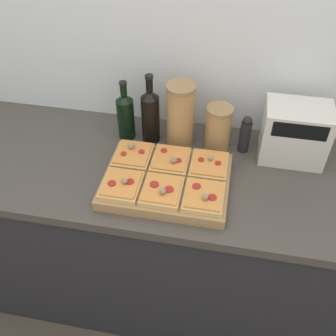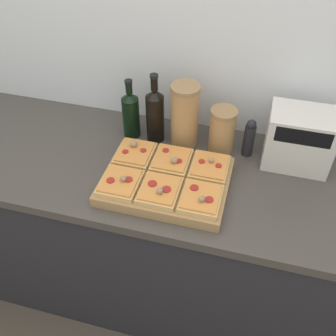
% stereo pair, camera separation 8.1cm
% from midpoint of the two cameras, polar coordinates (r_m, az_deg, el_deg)
% --- Properties ---
extents(wall_back, '(6.00, 0.06, 2.50)m').
position_cam_midpoint_polar(wall_back, '(1.66, 2.33, 17.14)').
color(wall_back, silver).
rests_on(wall_back, ground_plane).
extents(kitchen_counter, '(2.63, 0.67, 0.89)m').
position_cam_midpoint_polar(kitchen_counter, '(1.91, -0.06, -10.11)').
color(kitchen_counter, '#232328').
rests_on(kitchen_counter, ground_plane).
extents(cutting_board, '(0.47, 0.36, 0.04)m').
position_cam_midpoint_polar(cutting_board, '(1.50, -1.77, -1.97)').
color(cutting_board, '#A37A4C').
rests_on(cutting_board, kitchen_counter).
extents(pizza_slice_back_left, '(0.14, 0.16, 0.06)m').
position_cam_midpoint_polar(pizza_slice_back_left, '(1.56, -6.58, 1.88)').
color(pizza_slice_back_left, tan).
rests_on(pizza_slice_back_left, cutting_board).
extents(pizza_slice_back_center, '(0.14, 0.16, 0.05)m').
position_cam_midpoint_polar(pizza_slice_back_center, '(1.53, -1.12, 1.15)').
color(pizza_slice_back_center, tan).
rests_on(pizza_slice_back_center, cutting_board).
extents(pizza_slice_back_right, '(0.14, 0.16, 0.05)m').
position_cam_midpoint_polar(pizza_slice_back_right, '(1.52, 4.47, 0.44)').
color(pizza_slice_back_right, tan).
rests_on(pizza_slice_back_right, cutting_board).
extents(pizza_slice_front_left, '(0.14, 0.16, 0.05)m').
position_cam_midpoint_polar(pizza_slice_front_left, '(1.45, -8.37, -2.48)').
color(pizza_slice_front_left, tan).
rests_on(pizza_slice_front_left, cutting_board).
extents(pizza_slice_front_center, '(0.14, 0.16, 0.05)m').
position_cam_midpoint_polar(pizza_slice_front_center, '(1.41, -2.52, -3.33)').
color(pizza_slice_front_center, tan).
rests_on(pizza_slice_front_center, cutting_board).
extents(pizza_slice_front_right, '(0.14, 0.16, 0.05)m').
position_cam_midpoint_polar(pizza_slice_front_right, '(1.39, 3.56, -4.17)').
color(pizza_slice_front_right, tan).
rests_on(pizza_slice_front_right, cutting_board).
extents(olive_oil_bottle, '(0.07, 0.07, 0.27)m').
position_cam_midpoint_polar(olive_oil_bottle, '(1.69, -7.55, 7.57)').
color(olive_oil_bottle, black).
rests_on(olive_oil_bottle, kitchen_counter).
extents(wine_bottle, '(0.08, 0.08, 0.31)m').
position_cam_midpoint_polar(wine_bottle, '(1.65, -4.00, 7.69)').
color(wine_bottle, black).
rests_on(wine_bottle, kitchen_counter).
extents(grain_jar_tall, '(0.12, 0.12, 0.28)m').
position_cam_midpoint_polar(grain_jar_tall, '(1.62, 0.35, 7.62)').
color(grain_jar_tall, '#AD7F4C').
rests_on(grain_jar_tall, kitchen_counter).
extents(grain_jar_short, '(0.11, 0.11, 0.20)m').
position_cam_midpoint_polar(grain_jar_short, '(1.63, 5.89, 5.75)').
color(grain_jar_short, '#AD7F4C').
rests_on(grain_jar_short, kitchen_counter).
extents(pepper_mill, '(0.05, 0.05, 0.17)m').
position_cam_midpoint_polar(pepper_mill, '(1.64, 9.74, 4.83)').
color(pepper_mill, black).
rests_on(pepper_mill, kitchen_counter).
extents(toaster_oven, '(0.28, 0.18, 0.24)m').
position_cam_midpoint_polar(toaster_oven, '(1.63, 16.56, 4.87)').
color(toaster_oven, beige).
rests_on(toaster_oven, kitchen_counter).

